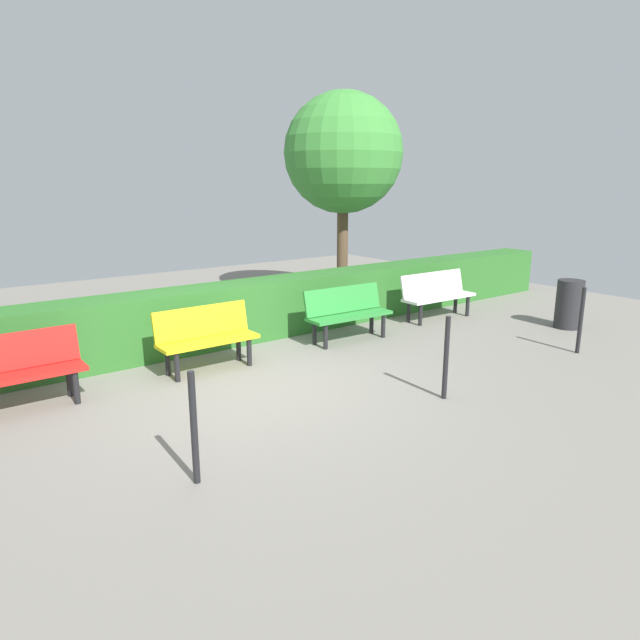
% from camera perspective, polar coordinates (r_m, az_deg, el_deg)
% --- Properties ---
extents(ground_plane, '(18.78, 18.78, 0.00)m').
position_cam_1_polar(ground_plane, '(7.13, -6.86, -6.61)').
color(ground_plane, gray).
extents(bench_white, '(1.58, 0.51, 0.86)m').
position_cam_1_polar(bench_white, '(10.60, 11.85, 2.71)').
color(bench_white, white).
rests_on(bench_white, ground_plane).
extents(bench_green, '(1.48, 0.53, 0.86)m').
position_cam_1_polar(bench_green, '(8.95, 2.79, 0.92)').
color(bench_green, '#2D8C38').
rests_on(bench_green, ground_plane).
extents(bench_yellow, '(1.37, 0.47, 0.86)m').
position_cam_1_polar(bench_yellow, '(7.68, -11.59, -1.55)').
color(bench_yellow, yellow).
rests_on(bench_yellow, ground_plane).
extents(bench_red, '(1.56, 0.47, 0.86)m').
position_cam_1_polar(bench_red, '(7.05, -29.33, -4.47)').
color(bench_red, red).
rests_on(bench_red, ground_plane).
extents(hedge_row, '(14.78, 0.71, 0.94)m').
position_cam_1_polar(hedge_row, '(9.09, -7.36, 0.97)').
color(hedge_row, '#2D6B28').
rests_on(hedge_row, ground_plane).
extents(tree_near, '(2.43, 2.43, 4.28)m').
position_cam_1_polar(tree_near, '(11.84, 2.40, 16.63)').
color(tree_near, brown).
rests_on(tree_near, ground_plane).
extents(railing_post_near, '(0.06, 0.06, 1.00)m').
position_cam_1_polar(railing_post_near, '(9.10, 25.14, -0.05)').
color(railing_post_near, black).
rests_on(railing_post_near, ground_plane).
extents(railing_post_mid, '(0.06, 0.06, 1.00)m').
position_cam_1_polar(railing_post_mid, '(6.66, 12.78, -3.82)').
color(railing_post_mid, black).
rests_on(railing_post_mid, ground_plane).
extents(railing_post_far, '(0.06, 0.06, 1.00)m').
position_cam_1_polar(railing_post_far, '(4.84, -12.78, -10.75)').
color(railing_post_far, black).
rests_on(railing_post_far, ground_plane).
extents(trash_bin, '(0.45, 0.45, 0.85)m').
position_cam_1_polar(trash_bin, '(10.64, 24.15, 1.49)').
color(trash_bin, '#262628').
rests_on(trash_bin, ground_plane).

